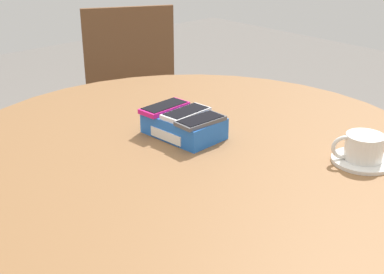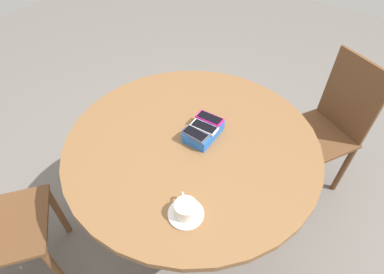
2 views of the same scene
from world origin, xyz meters
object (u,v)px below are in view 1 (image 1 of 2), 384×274
Objects in this scene: phone_magenta at (164,107)px; phone_white at (186,113)px; phone_gray at (201,121)px; round_table at (192,186)px; saucer at (362,160)px; coffee_cup at (363,147)px; chair_near_window at (136,123)px; phone_box at (184,126)px.

phone_magenta is 1.02× the size of phone_white.
phone_white reaches higher than phone_gray.
phone_gray is at bearing 75.21° from round_table.
saucer is 1.35× the size of coffee_cup.
saucer reaches higher than round_table.
phone_gray is 0.37m from saucer.
coffee_cup is 0.11× the size of chair_near_window.
saucer is at bearing -10.66° from chair_near_window.
coffee_cup is at bearing 26.22° from phone_white.
coffee_cup reaches higher than phone_box.
phone_magenta is 0.07m from phone_white.
phone_box is at bearing 8.18° from phone_magenta.
phone_white is (0.00, 0.00, 0.03)m from phone_box.
phone_box is 0.41m from coffee_cup.
round_table is 8.97× the size of phone_magenta.
coffee_cup reaches higher than round_table.
chair_near_window is (-1.11, 0.21, -0.33)m from coffee_cup.
phone_magenta is at bearing -171.82° from phone_box.
phone_white is at bearing -153.78° from coffee_cup.
phone_white is 1.07× the size of phone_gray.
chair_near_window is at bearing 149.13° from phone_magenta.
phone_magenta is 1.31× the size of coffee_cup.
coffee_cup is at bearing 24.29° from phone_magenta.
chair_near_window is (-0.74, 0.40, -0.32)m from phone_box.
phone_box is 0.07m from phone_magenta.
saucer is 0.15× the size of chair_near_window.
phone_box is 1.47× the size of phone_magenta.
phone_box is 1.61× the size of phone_gray.
phone_white is (0.06, 0.01, -0.00)m from phone_magenta.
round_table is 0.40m from saucer.
coffee_cup reaches higher than saucer.
phone_box is at bearing 157.25° from round_table.
coffee_cup is at bearing -130.13° from saucer.
saucer is (0.37, 0.19, -0.02)m from phone_box.
chair_near_window is (-0.80, 0.42, -0.18)m from round_table.
saucer is (0.31, 0.19, -0.05)m from phone_gray.
phone_gray is 0.96m from chair_near_window.
phone_white is 1.28× the size of coffee_cup.
phone_gray is 0.36m from coffee_cup.
round_table is at bearing -7.12° from phone_magenta.
phone_box is at bearing -28.23° from chair_near_window.
phone_magenta is 0.48m from saucer.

